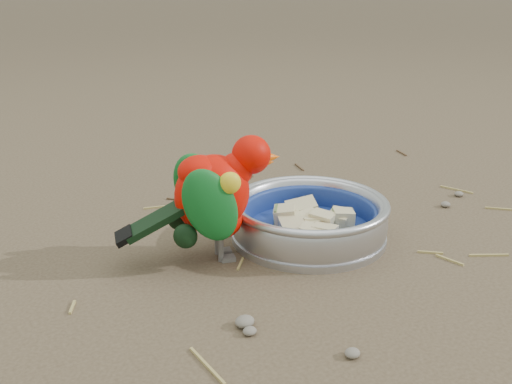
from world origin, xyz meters
TOP-DOWN VIEW (x-y plane):
  - ground at (0.00, 0.00)m, footprint 60.00×60.00m
  - food_bowl at (-0.03, 0.08)m, footprint 0.23×0.23m
  - bowl_wall at (-0.03, 0.08)m, footprint 0.23×0.23m
  - fruit_wedges at (-0.03, 0.08)m, footprint 0.14×0.14m
  - lory_parrot at (-0.18, 0.11)m, footprint 0.23×0.16m
  - ground_debris at (0.01, 0.05)m, footprint 0.90×0.80m

SIDE VIEW (x-z plane):
  - ground at x=0.00m, z-range 0.00..0.00m
  - ground_debris at x=0.01m, z-range 0.00..0.01m
  - food_bowl at x=-0.03m, z-range 0.00..0.02m
  - fruit_wedges at x=-0.03m, z-range 0.02..0.05m
  - bowl_wall at x=-0.03m, z-range 0.02..0.06m
  - lory_parrot at x=-0.18m, z-range 0.00..0.17m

